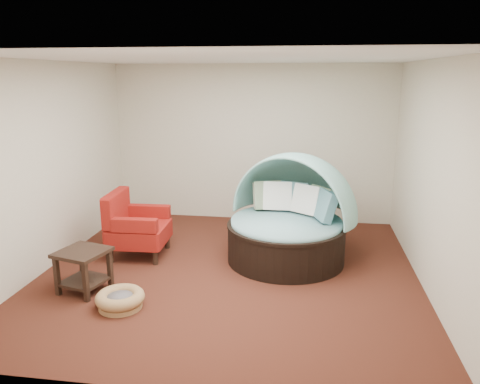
# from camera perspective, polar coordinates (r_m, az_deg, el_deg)

# --- Properties ---
(floor) EXTENTS (5.00, 5.00, 0.00)m
(floor) POSITION_cam_1_polar(r_m,az_deg,el_deg) (6.45, -1.31, -9.77)
(floor) COLOR #4E2216
(floor) RESTS_ON ground
(wall_back) EXTENTS (5.00, 0.00, 5.00)m
(wall_back) POSITION_cam_1_polar(r_m,az_deg,el_deg) (8.45, 1.52, 5.89)
(wall_back) COLOR beige
(wall_back) RESTS_ON floor
(wall_front) EXTENTS (5.00, 0.00, 5.00)m
(wall_front) POSITION_cam_1_polar(r_m,az_deg,el_deg) (3.66, -8.10, -5.34)
(wall_front) COLOR beige
(wall_front) RESTS_ON floor
(wall_left) EXTENTS (0.00, 5.00, 5.00)m
(wall_left) POSITION_cam_1_polar(r_m,az_deg,el_deg) (6.89, -22.36, 2.94)
(wall_left) COLOR beige
(wall_left) RESTS_ON floor
(wall_right) EXTENTS (0.00, 5.00, 5.00)m
(wall_right) POSITION_cam_1_polar(r_m,az_deg,el_deg) (6.11, 22.38, 1.62)
(wall_right) COLOR beige
(wall_right) RESTS_ON floor
(ceiling) EXTENTS (5.00, 5.00, 0.00)m
(ceiling) POSITION_cam_1_polar(r_m,az_deg,el_deg) (5.90, -1.47, 15.96)
(ceiling) COLOR white
(ceiling) RESTS_ON wall_back
(canopy_daybed) EXTENTS (2.26, 2.24, 1.54)m
(canopy_daybed) POSITION_cam_1_polar(r_m,az_deg,el_deg) (6.72, 6.12, -2.33)
(canopy_daybed) COLOR black
(canopy_daybed) RESTS_ON floor
(pet_basket) EXTENTS (0.72, 0.72, 0.20)m
(pet_basket) POSITION_cam_1_polar(r_m,az_deg,el_deg) (5.68, -14.39, -12.55)
(pet_basket) COLOR #977044
(pet_basket) RESTS_ON floor
(red_armchair) EXTENTS (0.85, 0.86, 0.96)m
(red_armchair) POSITION_cam_1_polar(r_m,az_deg,el_deg) (7.06, -12.71, -4.12)
(red_armchair) COLOR black
(red_armchair) RESTS_ON floor
(side_table) EXTENTS (0.68, 0.68, 0.53)m
(side_table) POSITION_cam_1_polar(r_m,az_deg,el_deg) (6.12, -18.55, -8.42)
(side_table) COLOR black
(side_table) RESTS_ON floor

